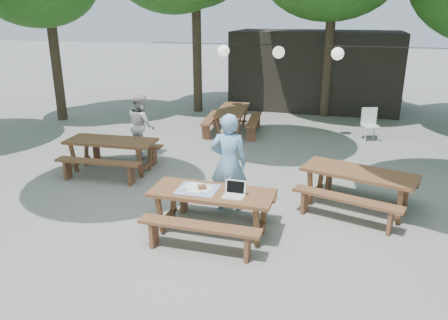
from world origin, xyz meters
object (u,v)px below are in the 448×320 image
object	(u,v)px
second_person	(142,125)
main_picnic_table	(212,212)
woman	(229,163)
picnic_table_nw	(112,155)
plastic_chair	(370,131)

from	to	relation	value
second_person	main_picnic_table	bearing A→B (deg)	-180.00
woman	second_person	world-z (taller)	woman
picnic_table_nw	plastic_chair	xyz separation A→B (m)	(5.72, 4.34, -0.13)
picnic_table_nw	second_person	world-z (taller)	second_person
picnic_table_nw	woman	size ratio (longest dim) A/B	1.13
main_picnic_table	plastic_chair	distance (m)	7.03
main_picnic_table	second_person	size ratio (longest dim) A/B	1.27
second_person	plastic_chair	xyz separation A→B (m)	(5.57, 3.09, -0.53)
picnic_table_nw	plastic_chair	distance (m)	7.18
woman	plastic_chair	bearing A→B (deg)	-125.33
woman	plastic_chair	xyz separation A→B (m)	(2.63, 5.54, -0.65)
woman	second_person	bearing A→B (deg)	-49.74
woman	second_person	size ratio (longest dim) A/B	1.15
plastic_chair	woman	bearing A→B (deg)	-134.05
woman	second_person	distance (m)	3.82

